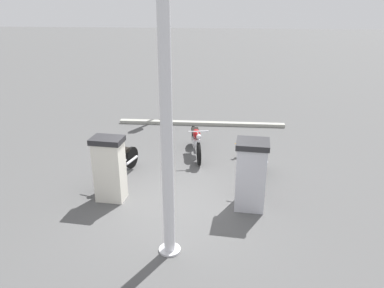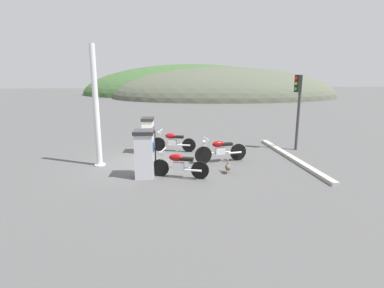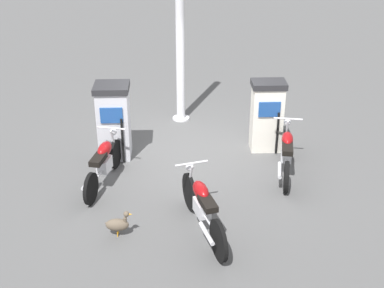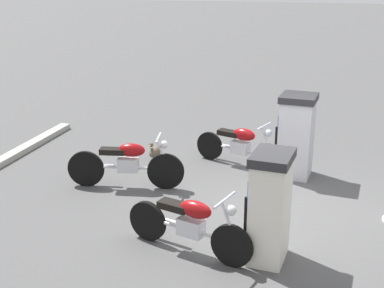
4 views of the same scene
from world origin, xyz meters
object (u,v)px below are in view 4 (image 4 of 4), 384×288
object	(u,v)px
fuel_pump_far	(270,207)
motorcycle_near_pump	(240,144)
fuel_pump_near	(296,135)
wandering_duck	(155,152)
motorcycle_extra	(127,162)
motorcycle_far_pump	(190,223)

from	to	relation	value
fuel_pump_far	motorcycle_near_pump	distance (m)	3.51
fuel_pump_near	wandering_duck	bearing A→B (deg)	2.31
motorcycle_near_pump	wandering_duck	distance (m)	1.72
motorcycle_extra	wandering_duck	distance (m)	1.38
motorcycle_far_pump	motorcycle_near_pump	bearing A→B (deg)	-89.14
fuel_pump_far	motorcycle_near_pump	xyz separation A→B (m)	(1.10, -3.32, -0.32)
fuel_pump_near	fuel_pump_far	bearing A→B (deg)	90.00
fuel_pump_far	motorcycle_extra	size ratio (longest dim) A/B	0.73
motorcycle_far_pump	wandering_duck	bearing A→B (deg)	-61.49
motorcycle_far_pump	wandering_duck	distance (m)	3.64
fuel_pump_near	wandering_duck	distance (m)	2.84
fuel_pump_far	wandering_duck	world-z (taller)	fuel_pump_far
motorcycle_near_pump	motorcycle_far_pump	bearing A→B (deg)	90.86
motorcycle_near_pump	motorcycle_far_pump	xyz separation A→B (m)	(-0.05, 3.48, -0.00)
wandering_duck	fuel_pump_far	bearing A→B (deg)	132.48
fuel_pump_far	fuel_pump_near	bearing A→B (deg)	-90.00
motorcycle_near_pump	fuel_pump_far	bearing A→B (deg)	108.27
wandering_duck	motorcycle_far_pump	bearing A→B (deg)	118.51
motorcycle_extra	fuel_pump_far	bearing A→B (deg)	148.82
motorcycle_extra	wandering_duck	xyz separation A→B (m)	(0.00, -1.35, -0.26)
motorcycle_near_pump	motorcycle_far_pump	size ratio (longest dim) A/B	0.97
fuel_pump_far	motorcycle_far_pump	xyz separation A→B (m)	(1.04, 0.16, -0.32)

